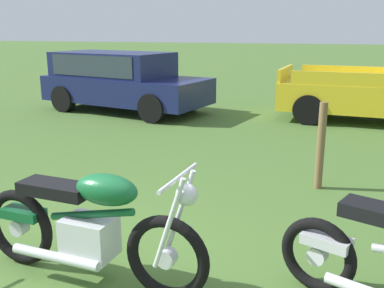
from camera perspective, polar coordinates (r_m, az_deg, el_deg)
name	(u,v)px	position (r m, az deg, el deg)	size (l,w,h in m)	color
motorcycle_green	(89,226)	(3.60, -13.26, -10.35)	(2.07, 0.64, 1.02)	black
car_navy	(120,77)	(10.98, -9.42, 8.60)	(4.32, 2.57, 1.43)	#161E4C
fence_post_wooden	(321,146)	(5.71, 16.43, -0.27)	(0.10, 0.10, 1.11)	brown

